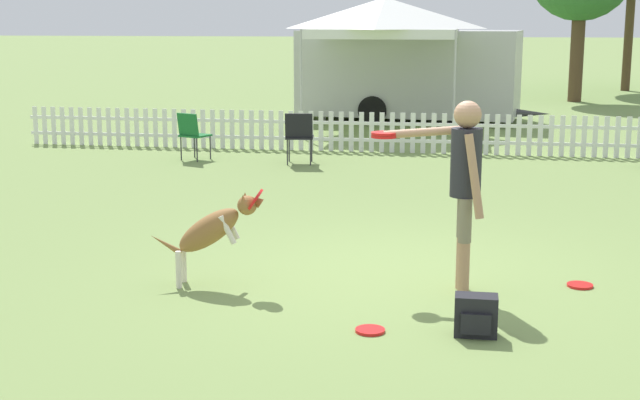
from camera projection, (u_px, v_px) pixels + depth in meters
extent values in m
plane|color=olive|center=(398.00, 276.00, 8.70)|extent=(240.00, 240.00, 0.00)
cylinder|color=tan|center=(463.00, 269.00, 8.07)|extent=(0.11, 0.11, 0.49)
cylinder|color=#7A705B|center=(465.00, 221.00, 7.98)|extent=(0.12, 0.12, 0.40)
cylinder|color=tan|center=(462.00, 263.00, 8.26)|extent=(0.11, 0.11, 0.49)
cylinder|color=#7A705B|center=(463.00, 216.00, 8.17)|extent=(0.12, 0.12, 0.40)
cylinder|color=#26262D|center=(466.00, 163.00, 7.97)|extent=(0.30, 0.30, 0.62)
sphere|color=tan|center=(468.00, 115.00, 7.89)|extent=(0.25, 0.25, 0.25)
cylinder|color=tan|center=(474.00, 176.00, 7.78)|extent=(0.22, 0.17, 0.75)
cylinder|color=tan|center=(424.00, 132.00, 8.16)|extent=(0.75, 0.09, 0.14)
cylinder|color=red|center=(384.00, 136.00, 8.23)|extent=(0.24, 0.24, 0.02)
cylinder|color=red|center=(384.00, 133.00, 8.23)|extent=(0.24, 0.24, 0.02)
ellipsoid|color=olive|center=(209.00, 230.00, 8.29)|extent=(0.71, 0.34, 0.58)
ellipsoid|color=silver|center=(209.00, 235.00, 8.30)|extent=(0.37, 0.18, 0.28)
sphere|color=olive|center=(247.00, 205.00, 8.22)|extent=(0.18, 0.18, 0.18)
cone|color=olive|center=(255.00, 200.00, 8.20)|extent=(0.17, 0.11, 0.15)
cylinder|color=red|center=(255.00, 200.00, 8.20)|extent=(0.17, 0.25, 0.21)
cone|color=olive|center=(245.00, 196.00, 8.26)|extent=(0.05, 0.05, 0.08)
cone|color=olive|center=(243.00, 199.00, 8.15)|extent=(0.05, 0.05, 0.08)
cylinder|color=silver|center=(184.00, 264.00, 8.48)|extent=(0.06, 0.06, 0.35)
cylinder|color=silver|center=(179.00, 270.00, 8.29)|extent=(0.06, 0.06, 0.35)
cylinder|color=silver|center=(231.00, 225.00, 8.36)|extent=(0.17, 0.07, 0.28)
cylinder|color=silver|center=(227.00, 230.00, 8.19)|extent=(0.17, 0.07, 0.28)
cone|color=olive|center=(166.00, 244.00, 8.36)|extent=(0.32, 0.09, 0.22)
cylinder|color=red|center=(370.00, 330.00, 7.15)|extent=(0.24, 0.24, 0.02)
cylinder|color=red|center=(580.00, 285.00, 8.36)|extent=(0.24, 0.24, 0.02)
cube|color=black|center=(476.00, 315.00, 7.05)|extent=(0.34, 0.20, 0.33)
cube|color=black|center=(476.00, 324.00, 6.94)|extent=(0.24, 0.04, 0.17)
cube|color=white|center=(433.00, 141.00, 16.61)|extent=(16.08, 0.04, 0.06)
cube|color=white|center=(434.00, 125.00, 16.55)|extent=(16.08, 0.04, 0.06)
cube|color=white|center=(36.00, 125.00, 17.87)|extent=(0.09, 0.02, 0.75)
cube|color=white|center=(45.00, 125.00, 17.83)|extent=(0.09, 0.02, 0.75)
cube|color=white|center=(54.00, 126.00, 17.80)|extent=(0.09, 0.02, 0.75)
cube|color=white|center=(63.00, 126.00, 17.77)|extent=(0.09, 0.02, 0.75)
cube|color=white|center=(72.00, 126.00, 17.74)|extent=(0.09, 0.02, 0.75)
cube|color=white|center=(81.00, 126.00, 17.71)|extent=(0.09, 0.02, 0.75)
cube|color=white|center=(90.00, 126.00, 17.68)|extent=(0.09, 0.02, 0.75)
cube|color=white|center=(100.00, 127.00, 17.65)|extent=(0.09, 0.02, 0.75)
cube|color=white|center=(109.00, 127.00, 17.61)|extent=(0.09, 0.02, 0.75)
cube|color=white|center=(118.00, 127.00, 17.58)|extent=(0.09, 0.02, 0.75)
cube|color=white|center=(127.00, 127.00, 17.55)|extent=(0.09, 0.02, 0.75)
cube|color=white|center=(137.00, 127.00, 17.52)|extent=(0.09, 0.02, 0.75)
cube|color=white|center=(146.00, 128.00, 17.49)|extent=(0.09, 0.02, 0.75)
cube|color=white|center=(156.00, 128.00, 17.46)|extent=(0.09, 0.02, 0.75)
cube|color=white|center=(165.00, 128.00, 17.43)|extent=(0.09, 0.02, 0.75)
cube|color=white|center=(174.00, 128.00, 17.40)|extent=(0.09, 0.02, 0.75)
cube|color=white|center=(184.00, 128.00, 17.36)|extent=(0.09, 0.02, 0.75)
cube|color=white|center=(194.00, 128.00, 17.33)|extent=(0.09, 0.02, 0.75)
cube|color=white|center=(203.00, 129.00, 17.30)|extent=(0.09, 0.02, 0.75)
cube|color=white|center=(213.00, 129.00, 17.27)|extent=(0.09, 0.02, 0.75)
cube|color=white|center=(222.00, 129.00, 17.24)|extent=(0.09, 0.02, 0.75)
cube|color=white|center=(232.00, 129.00, 17.21)|extent=(0.09, 0.02, 0.75)
cube|color=white|center=(242.00, 129.00, 17.18)|extent=(0.09, 0.02, 0.75)
cube|color=white|center=(252.00, 130.00, 17.15)|extent=(0.09, 0.02, 0.75)
cube|color=white|center=(261.00, 130.00, 17.11)|extent=(0.09, 0.02, 0.75)
cube|color=white|center=(271.00, 130.00, 17.08)|extent=(0.09, 0.02, 0.75)
cube|color=white|center=(281.00, 130.00, 17.05)|extent=(0.09, 0.02, 0.75)
cube|color=white|center=(291.00, 131.00, 17.02)|extent=(0.09, 0.02, 0.75)
cube|color=white|center=(301.00, 131.00, 16.99)|extent=(0.09, 0.02, 0.75)
cube|color=white|center=(311.00, 131.00, 16.96)|extent=(0.09, 0.02, 0.75)
cube|color=white|center=(321.00, 131.00, 16.93)|extent=(0.09, 0.02, 0.75)
cube|color=white|center=(331.00, 131.00, 16.90)|extent=(0.09, 0.02, 0.75)
cube|color=white|center=(341.00, 132.00, 16.86)|extent=(0.09, 0.02, 0.75)
cube|color=white|center=(351.00, 132.00, 16.83)|extent=(0.09, 0.02, 0.75)
cube|color=white|center=(361.00, 132.00, 16.80)|extent=(0.09, 0.02, 0.75)
cube|color=white|center=(372.00, 132.00, 16.77)|extent=(0.09, 0.02, 0.75)
cube|color=white|center=(382.00, 132.00, 16.74)|extent=(0.09, 0.02, 0.75)
cube|color=white|center=(392.00, 133.00, 16.71)|extent=(0.09, 0.02, 0.75)
cube|color=white|center=(402.00, 133.00, 16.68)|extent=(0.09, 0.02, 0.75)
cube|color=white|center=(413.00, 133.00, 16.64)|extent=(0.09, 0.02, 0.75)
cube|color=white|center=(423.00, 133.00, 16.61)|extent=(0.09, 0.02, 0.75)
cube|color=white|center=(434.00, 133.00, 16.58)|extent=(0.09, 0.02, 0.75)
cube|color=white|center=(444.00, 134.00, 16.55)|extent=(0.09, 0.02, 0.75)
cube|color=white|center=(455.00, 134.00, 16.52)|extent=(0.09, 0.02, 0.75)
cube|color=white|center=(465.00, 134.00, 16.49)|extent=(0.09, 0.02, 0.75)
cube|color=white|center=(476.00, 134.00, 16.46)|extent=(0.09, 0.02, 0.75)
cube|color=white|center=(486.00, 135.00, 16.43)|extent=(0.09, 0.02, 0.75)
cube|color=white|center=(497.00, 135.00, 16.39)|extent=(0.09, 0.02, 0.75)
cube|color=white|center=(508.00, 135.00, 16.36)|extent=(0.09, 0.02, 0.75)
cube|color=white|center=(519.00, 135.00, 16.33)|extent=(0.09, 0.02, 0.75)
cube|color=white|center=(529.00, 135.00, 16.30)|extent=(0.09, 0.02, 0.75)
cube|color=white|center=(540.00, 136.00, 16.27)|extent=(0.09, 0.02, 0.75)
cube|color=white|center=(551.00, 136.00, 16.24)|extent=(0.09, 0.02, 0.75)
cube|color=white|center=(562.00, 136.00, 16.21)|extent=(0.09, 0.02, 0.75)
cube|color=white|center=(573.00, 136.00, 16.18)|extent=(0.09, 0.02, 0.75)
cube|color=white|center=(584.00, 137.00, 16.14)|extent=(0.09, 0.02, 0.75)
cube|color=white|center=(595.00, 137.00, 16.11)|extent=(0.09, 0.02, 0.75)
cube|color=white|center=(606.00, 137.00, 16.08)|extent=(0.09, 0.02, 0.75)
cube|color=white|center=(617.00, 137.00, 16.05)|extent=(0.09, 0.02, 0.75)
cube|color=white|center=(629.00, 137.00, 16.02)|extent=(0.09, 0.02, 0.75)
cube|color=white|center=(640.00, 138.00, 15.99)|extent=(0.09, 0.02, 0.75)
cylinder|color=#333338|center=(312.00, 149.00, 15.65)|extent=(0.02, 0.02, 0.46)
cylinder|color=#333338|center=(289.00, 149.00, 15.66)|extent=(0.02, 0.02, 0.46)
cylinder|color=#333338|center=(311.00, 152.00, 15.26)|extent=(0.02, 0.02, 0.46)
cylinder|color=#333338|center=(287.00, 152.00, 15.27)|extent=(0.02, 0.02, 0.46)
cube|color=black|center=(300.00, 137.00, 15.41)|extent=(0.52, 0.52, 0.03)
cube|color=black|center=(299.00, 126.00, 15.16)|extent=(0.48, 0.15, 0.44)
cylinder|color=#333338|center=(210.00, 147.00, 15.93)|extent=(0.02, 0.02, 0.43)
cylinder|color=#333338|center=(194.00, 146.00, 16.13)|extent=(0.02, 0.02, 0.43)
cylinder|color=#333338|center=(197.00, 150.00, 15.63)|extent=(0.02, 0.02, 0.43)
cylinder|color=#333338|center=(181.00, 148.00, 15.82)|extent=(0.02, 0.02, 0.43)
cube|color=#19662D|center=(195.00, 135.00, 15.83)|extent=(0.57, 0.57, 0.03)
cube|color=#19662D|center=(188.00, 125.00, 15.63)|extent=(0.43, 0.25, 0.41)
cylinder|color=#B2B2B2|center=(301.00, 84.00, 18.55)|extent=(0.04, 0.04, 2.26)
cylinder|color=#B2B2B2|center=(454.00, 86.00, 18.04)|extent=(0.04, 0.04, 2.26)
cylinder|color=#B2B2B2|center=(325.00, 75.00, 21.61)|extent=(0.04, 0.04, 2.26)
cylinder|color=#B2B2B2|center=(457.00, 77.00, 21.10)|extent=(0.04, 0.04, 2.26)
cube|color=white|center=(385.00, 33.00, 19.62)|extent=(3.17, 3.17, 0.20)
pyramid|color=white|center=(385.00, 13.00, 19.53)|extent=(3.17, 3.17, 0.67)
cube|color=#B7B7B7|center=(410.00, 73.00, 21.90)|extent=(5.48, 2.99, 2.05)
cone|color=#3F3F42|center=(534.00, 114.00, 21.25)|extent=(0.82, 0.29, 0.20)
cylinder|color=black|center=(393.00, 102.00, 23.37)|extent=(0.70, 0.26, 0.68)
cylinder|color=black|center=(373.00, 110.00, 21.13)|extent=(0.70, 0.26, 0.68)
cylinder|color=#4C3823|center=(577.00, 50.00, 26.84)|extent=(0.41, 0.41, 3.12)
cylinder|color=#4C3823|center=(629.00, 25.00, 30.80)|extent=(0.30, 0.30, 4.52)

